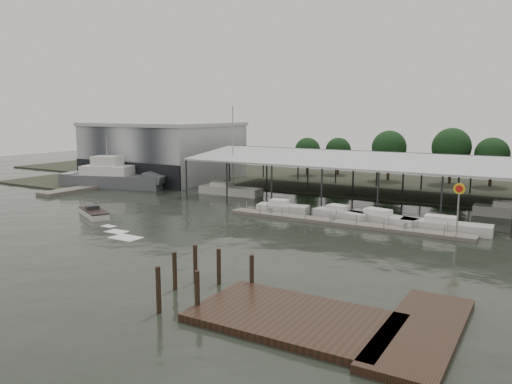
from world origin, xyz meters
The scene contains 18 objects.
ground centered at (0.00, 0.00, 0.00)m, with size 200.00×200.00×0.00m, color #222821.
land_strip_far centered at (0.00, 42.00, 0.10)m, with size 140.00×30.00×0.30m.
land_strip_west centered at (-40.00, 30.00, 0.10)m, with size 20.00×40.00×0.30m.
storage_warehouse centered at (-28.00, 29.94, 5.29)m, with size 24.50×20.50×10.50m.
covered_boat_shed centered at (17.00, 28.00, 6.13)m, with size 58.24×24.00×6.96m.
trawler_dock centered at (-30.00, 14.00, 0.25)m, with size 3.00×18.00×0.50m.
floating_dock centered at (15.00, 10.00, 0.20)m, with size 28.00×2.00×1.40m.
shell_fuel_sign centered at (27.00, 9.99, 3.93)m, with size 1.10×0.18×5.55m.
boardwalk_platform centered at (24.55, -15.27, 0.20)m, with size 15.00×12.00×0.50m.
grey_trawler centered at (-27.82, 17.28, 1.58)m, with size 18.86×10.05×8.84m.
white_sailboat centered at (-7.14, 20.73, 0.65)m, with size 9.96×2.84×13.43m.
speedboat_underway centered at (-12.81, -0.61, 0.39)m, with size 16.86×9.59×2.00m.
moored_cruiser_0 centered at (6.31, 12.43, 0.61)m, with size 6.61×3.16×1.70m.
moored_cruiser_1 centered at (13.90, 12.70, 0.61)m, with size 6.90×3.21×1.70m.
moored_cruiser_2 centered at (18.66, 12.77, 0.61)m, with size 8.39×4.14×1.70m.
moored_cruiser_3 centered at (25.47, 12.44, 0.61)m, with size 9.17×2.53×1.70m.
mooring_pilings centered at (14.35, -15.19, 1.05)m, with size 4.76×7.16×3.58m.
horizon_tree_line centered at (27.01, 47.92, 5.77)m, with size 69.84×9.69×9.76m.
Camera 1 is at (34.46, -41.39, 12.37)m, focal length 35.00 mm.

